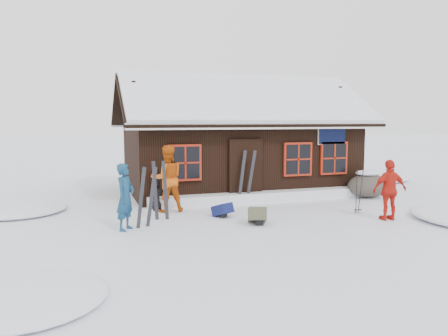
{
  "coord_description": "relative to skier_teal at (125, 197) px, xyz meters",
  "views": [
    {
      "loc": [
        -4.12,
        -10.77,
        2.68
      ],
      "look_at": [
        -0.27,
        1.06,
        1.3
      ],
      "focal_mm": 35.0,
      "sensor_mm": 36.0,
      "label": 1
    }
  ],
  "objects": [
    {
      "name": "ground",
      "position": [
        3.17,
        0.11,
        -0.82
      ],
      "size": [
        120.0,
        120.0,
        0.0
      ],
      "primitive_type": "plane",
      "color": "white",
      "rests_on": "ground"
    },
    {
      "name": "mountain_hut",
      "position": [
        4.68,
        5.09,
        0.76
      ],
      "size": [
        8.9,
        6.09,
        4.42
      ],
      "color": "black",
      "rests_on": "ground"
    },
    {
      "name": "snow_drift",
      "position": [
        4.67,
        2.36,
        -0.64
      ],
      "size": [
        7.6,
        0.6,
        0.35
      ],
      "primitive_type": "cube",
      "color": "white",
      "rests_on": "ground"
    },
    {
      "name": "snow_mounds",
      "position": [
        4.83,
        1.97,
        -0.82
      ],
      "size": [
        20.6,
        13.2,
        0.48
      ],
      "color": "white",
      "rests_on": "ground"
    },
    {
      "name": "skier_teal",
      "position": [
        0.0,
        0.0,
        0.0
      ],
      "size": [
        0.66,
        0.71,
        1.63
      ],
      "primitive_type": "imported",
      "rotation": [
        0.0,
        0.0,
        0.97
      ],
      "color": "navy",
      "rests_on": "ground"
    },
    {
      "name": "skier_orange_left",
      "position": [
        1.37,
        1.8,
        0.16
      ],
      "size": [
        0.95,
        0.74,
        1.95
      ],
      "primitive_type": "imported",
      "rotation": [
        0.0,
        0.0,
        3.15
      ],
      "color": "#CB550E",
      "rests_on": "ground"
    },
    {
      "name": "skier_orange_right",
      "position": [
        6.81,
        -1.1,
        -0.0
      ],
      "size": [
        0.99,
        0.5,
        1.63
      ],
      "primitive_type": "imported",
      "rotation": [
        0.0,
        0.0,
        3.03
      ],
      "color": "red",
      "rests_on": "ground"
    },
    {
      "name": "skier_crouched",
      "position": [
        1.09,
        2.1,
        -0.34
      ],
      "size": [
        0.53,
        0.42,
        0.95
      ],
      "primitive_type": "imported",
      "rotation": [
        0.0,
        0.0,
        0.28
      ],
      "color": "black",
      "rests_on": "ground"
    },
    {
      "name": "boulder",
      "position": [
        8.41,
        1.99,
        -0.38
      ],
      "size": [
        1.48,
        1.11,
        0.86
      ],
      "color": "#524942",
      "rests_on": "ground"
    },
    {
      "name": "ski_pair_left",
      "position": [
        0.53,
        0.14,
        -0.08
      ],
      "size": [
        0.56,
        0.14,
        1.57
      ],
      "rotation": [
        0.0,
        0.0,
        0.04
      ],
      "color": "black",
      "rests_on": "ground"
    },
    {
      "name": "ski_pair_mid",
      "position": [
        1.0,
        0.85,
        -0.05
      ],
      "size": [
        0.44,
        0.08,
        1.64
      ],
      "rotation": [
        0.0,
        0.0,
        -0.04
      ],
      "color": "black",
      "rests_on": "ground"
    },
    {
      "name": "ski_pair_right",
      "position": [
        3.99,
        2.23,
        0.02
      ],
      "size": [
        0.63,
        0.21,
        1.77
      ],
      "rotation": [
        0.0,
        0.0,
        -0.17
      ],
      "color": "black",
      "rests_on": "ground"
    },
    {
      "name": "ski_poles",
      "position": [
        6.6,
        -0.04,
        -0.21
      ],
      "size": [
        0.23,
        0.11,
        1.29
      ],
      "color": "black",
      "rests_on": "ground"
    },
    {
      "name": "backpack_blue",
      "position": [
        2.68,
        0.63,
        -0.68
      ],
      "size": [
        0.57,
        0.63,
        0.28
      ],
      "primitive_type": "cube",
      "rotation": [
        0.0,
        0.0,
        0.43
      ],
      "color": "#11194C",
      "rests_on": "ground"
    },
    {
      "name": "backpack_olive",
      "position": [
        3.28,
        -0.43,
        -0.65
      ],
      "size": [
        0.63,
        0.72,
        0.33
      ],
      "primitive_type": "cube",
      "rotation": [
        0.0,
        0.0,
        -0.34
      ],
      "color": "#444531",
      "rests_on": "ground"
    }
  ]
}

